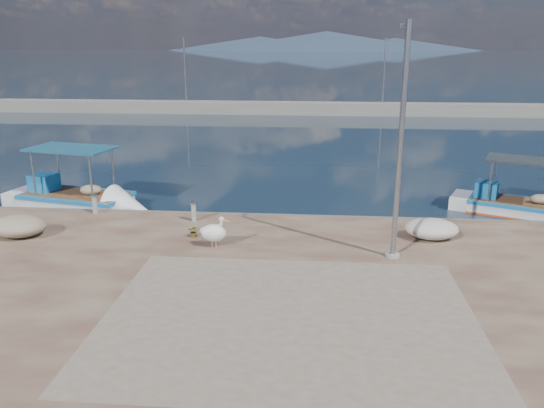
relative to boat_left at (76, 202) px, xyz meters
The scene contains 14 objects.
ground 11.25m from the boat_left, 37.81° to the right, with size 1400.00×1400.00×0.00m, color #162635.
quay 15.66m from the boat_left, 55.43° to the right, with size 44.00×22.00×0.50m, color #502D22.
quay_patch 13.99m from the boat_left, 45.03° to the right, with size 9.00×7.00×0.01m, color gray.
breakwater 34.28m from the boat_left, 74.98° to the left, with size 120.00×2.20×7.50m.
mountains 643.31m from the boat_left, 88.82° to the left, with size 370.00×280.00×22.00m.
boat_left is the anchor object (origin of this frame).
boat_right 19.00m from the boat_left, ahead, with size 5.94×4.00×2.73m.
pelican 9.07m from the boat_left, 37.09° to the right, with size 1.13×0.71×1.07m.
lamp_post 14.56m from the boat_left, 24.09° to the right, with size 0.44×0.96×7.00m.
bollard_near 6.64m from the boat_left, 25.97° to the right, with size 0.24×0.24×0.73m.
bollard_far 3.04m from the boat_left, 50.67° to the right, with size 0.25×0.25×0.76m.
potted_plant 7.82m from the boat_left, 35.89° to the right, with size 0.37×0.32×0.41m, color #33722D.
net_pile_d 14.96m from the boat_left, 15.56° to the right, with size 1.79×1.34×0.67m, color silver.
net_pile_b 5.06m from the boat_left, 86.54° to the right, with size 1.86×1.44×0.72m, color #BEA58D.
Camera 1 is at (1.57, -14.47, 6.84)m, focal length 35.00 mm.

